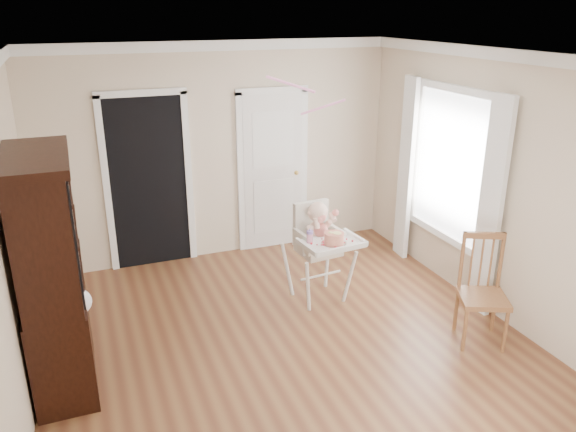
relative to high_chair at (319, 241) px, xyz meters
name	(u,v)px	position (x,y,z in m)	size (l,w,h in m)	color
floor	(293,352)	(-0.65, -0.87, -0.69)	(5.00, 5.00, 0.00)	brown
ceiling	(294,56)	(-0.65, -0.87, 2.01)	(5.00, 5.00, 0.00)	white
wall_back	(219,153)	(-0.65, 1.63, 0.66)	(4.50, 4.50, 0.00)	beige
wall_left	(6,258)	(-2.90, -0.87, 0.66)	(5.00, 5.00, 0.00)	beige
wall_right	(502,190)	(1.60, -0.87, 0.66)	(5.00, 5.00, 0.00)	beige
crown_molding	(294,64)	(-0.65, -0.87, 1.95)	(4.50, 5.00, 0.12)	white
doorway	(148,179)	(-1.55, 1.61, 0.42)	(1.06, 0.05, 2.22)	black
closet_door	(273,173)	(0.05, 1.60, 0.34)	(0.96, 0.09, 2.13)	white
window_right	(447,175)	(1.53, -0.07, 0.60)	(0.13, 1.84, 2.30)	white
high_chair	(319,241)	(0.00, 0.00, 0.00)	(0.70, 0.85, 1.11)	white
baby	(318,226)	(0.00, 0.03, 0.17)	(0.35, 0.26, 0.52)	beige
cake	(334,238)	(0.04, -0.29, 0.15)	(0.26, 0.26, 0.12)	silver
sippy_cup	(310,236)	(-0.19, -0.18, 0.16)	(0.07, 0.07, 0.17)	pink
china_cabinet	(52,274)	(-2.63, -0.53, 0.33)	(0.53, 1.20, 2.02)	black
dining_chair	(482,294)	(1.12, -1.32, -0.19)	(0.57, 0.57, 1.06)	brown
streamer	(291,84)	(-0.34, -0.01, 1.68)	(0.03, 0.50, 0.02)	pink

